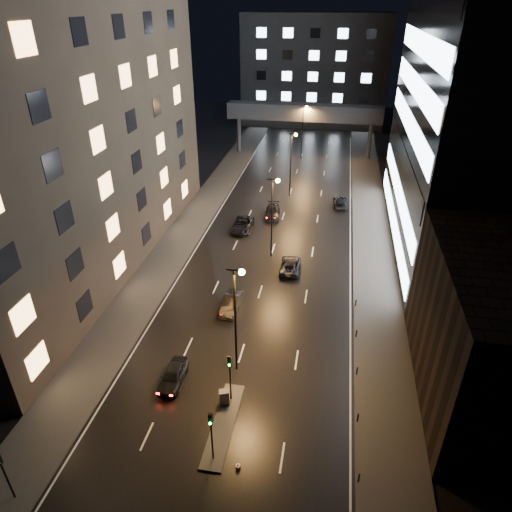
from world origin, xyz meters
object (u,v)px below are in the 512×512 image
object	(u,v)px
car_away_d	(273,212)
utility_cabinet	(224,397)
car_toward_b	(340,202)
car_away_a	(173,376)
car_away_b	(231,303)
car_away_c	(242,225)
car_toward_a	(290,265)

from	to	relation	value
car_away_d	utility_cabinet	distance (m)	35.65
car_away_d	car_toward_b	xyz separation A→B (m)	(9.57, 5.70, -0.01)
car_toward_b	utility_cabinet	distance (m)	42.12
car_away_a	car_away_b	size ratio (longest dim) A/B	0.94
car_away_b	utility_cabinet	distance (m)	12.64
car_toward_b	car_away_a	bearing A→B (deg)	68.51
car_away_a	car_toward_b	size ratio (longest dim) A/B	0.86
car_away_d	car_away_c	bearing A→B (deg)	-130.07
car_toward_b	utility_cabinet	bearing A→B (deg)	75.32
car_away_c	car_away_d	world-z (taller)	car_away_c
car_away_c	car_toward_a	distance (m)	12.16
utility_cabinet	car_away_c	bearing A→B (deg)	81.41
car_away_d	car_toward_a	xyz separation A→B (m)	(4.20, -14.46, -0.05)
car_away_d	car_toward_a	bearing A→B (deg)	-79.22
car_away_d	car_toward_b	size ratio (longest dim) A/B	1.02
car_away_b	car_toward_b	bearing A→B (deg)	71.80
car_away_c	car_away_d	xyz separation A→B (m)	(3.49, 5.05, -0.02)
car_away_a	car_away_b	xyz separation A→B (m)	(2.45, 10.85, 0.02)
car_away_b	car_away_d	distance (m)	23.21
car_away_b	utility_cabinet	world-z (taller)	car_away_b
car_away_d	car_toward_a	world-z (taller)	car_away_d
car_away_b	car_toward_a	distance (m)	10.10
car_away_c	car_toward_b	xyz separation A→B (m)	(13.06, 10.75, -0.03)
utility_cabinet	car_away_d	bearing A→B (deg)	74.57
car_away_c	car_away_a	bearing A→B (deg)	-88.23
car_toward_a	car_toward_b	world-z (taller)	car_toward_b
car_away_b	car_away_c	distance (m)	18.33
car_away_a	utility_cabinet	world-z (taller)	car_away_a
car_away_a	car_toward_a	world-z (taller)	car_away_a
car_toward_b	car_away_c	bearing A→B (deg)	35.95
car_away_a	car_away_b	distance (m)	11.12
car_away_d	utility_cabinet	size ratio (longest dim) A/B	3.90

